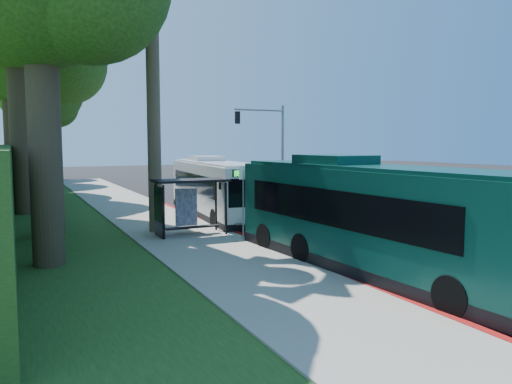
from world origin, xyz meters
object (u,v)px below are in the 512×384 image
white_bus (215,187)px  pickup (301,198)px  teal_bus (372,216)px  bus_shelter (184,196)px

white_bus → pickup: (5.84, 0.23, -0.93)m
teal_bus → pickup: size_ratio=2.43×
bus_shelter → white_bus: bearing=56.6°
bus_shelter → teal_bus: (3.45, -8.47, 0.01)m
white_bus → teal_bus: teal_bus is taller
white_bus → bus_shelter: bearing=-118.5°
white_bus → pickup: size_ratio=2.22×
bus_shelter → pickup: bearing=30.5°
white_bus → pickup: bearing=7.1°
bus_shelter → teal_bus: 9.15m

